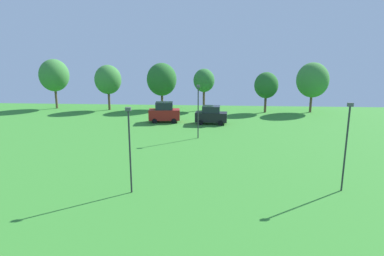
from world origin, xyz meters
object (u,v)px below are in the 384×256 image
(treeline_tree_3, at_px, (204,81))
(treeline_tree_5, at_px, (313,80))
(treeline_tree_2, at_px, (162,79))
(parked_car_leftmost, at_px, (164,112))
(parked_car_second_from_left, at_px, (211,115))
(treeline_tree_1, at_px, (108,80))
(light_post_1, at_px, (346,142))
(treeline_tree_0, at_px, (54,75))
(light_post_2, at_px, (130,145))
(light_post_0, at_px, (198,108))
(treeline_tree_4, at_px, (266,85))

(treeline_tree_3, bearing_deg, treeline_tree_5, -2.35)
(treeline_tree_2, bearing_deg, parked_car_leftmost, -79.61)
(parked_car_second_from_left, relative_size, treeline_tree_1, 0.59)
(light_post_1, xyz_separation_m, treeline_tree_3, (-10.45, 30.47, 1.19))
(treeline_tree_0, relative_size, treeline_tree_3, 1.22)
(light_post_2, relative_size, treeline_tree_0, 0.74)
(light_post_2, bearing_deg, light_post_0, 75.49)
(light_post_1, bearing_deg, treeline_tree_4, 92.18)
(light_post_2, height_order, treeline_tree_3, treeline_tree_3)
(treeline_tree_2, bearing_deg, treeline_tree_5, -2.94)
(treeline_tree_1, bearing_deg, treeline_tree_4, -1.44)
(light_post_2, bearing_deg, treeline_tree_3, 83.13)
(treeline_tree_5, bearing_deg, treeline_tree_3, 177.65)
(treeline_tree_0, bearing_deg, parked_car_second_from_left, -21.74)
(parked_car_leftmost, xyz_separation_m, treeline_tree_3, (4.88, 9.17, 3.34))
(parked_car_leftmost, xyz_separation_m, treeline_tree_4, (14.21, 7.95, 2.81))
(treeline_tree_3, distance_m, treeline_tree_4, 9.43)
(light_post_1, bearing_deg, light_post_0, 128.22)
(treeline_tree_3, relative_size, treeline_tree_4, 1.06)
(light_post_2, relative_size, treeline_tree_2, 0.80)
(treeline_tree_2, relative_size, treeline_tree_3, 1.13)
(parked_car_second_from_left, height_order, light_post_2, light_post_2)
(parked_car_second_from_left, relative_size, light_post_1, 0.68)
(treeline_tree_0, height_order, treeline_tree_3, treeline_tree_0)
(parked_car_second_from_left, height_order, treeline_tree_2, treeline_tree_2)
(treeline_tree_1, height_order, treeline_tree_3, treeline_tree_1)
(parked_car_second_from_left, height_order, treeline_tree_0, treeline_tree_0)
(light_post_0, height_order, treeline_tree_0, treeline_tree_0)
(parked_car_second_from_left, xyz_separation_m, light_post_2, (-5.09, -21.87, 2.16))
(light_post_1, bearing_deg, light_post_2, -175.01)
(parked_car_leftmost, distance_m, treeline_tree_3, 10.91)
(light_post_2, height_order, treeline_tree_2, treeline_tree_2)
(treeline_tree_2, xyz_separation_m, treeline_tree_4, (15.99, -1.73, -0.62))
(parked_car_leftmost, height_order, treeline_tree_5, treeline_tree_5)
(light_post_0, distance_m, treeline_tree_3, 17.19)
(light_post_1, relative_size, treeline_tree_3, 0.94)
(parked_car_leftmost, relative_size, treeline_tree_4, 0.69)
(light_post_0, height_order, light_post_1, light_post_1)
(treeline_tree_1, relative_size, treeline_tree_4, 1.16)
(parked_car_leftmost, relative_size, light_post_0, 0.73)
(parked_car_second_from_left, relative_size, treeline_tree_0, 0.53)
(light_post_0, bearing_deg, treeline_tree_1, 131.94)
(parked_car_leftmost, xyz_separation_m, treeline_tree_0, (-18.93, 9.32, 4.01))
(treeline_tree_4, bearing_deg, light_post_2, -113.34)
(parked_car_second_from_left, bearing_deg, parked_car_leftmost, 177.11)
(light_post_1, relative_size, light_post_2, 1.04)
(parked_car_leftmost, height_order, light_post_1, light_post_1)
(light_post_2, distance_m, treeline_tree_2, 32.38)
(treeline_tree_0, bearing_deg, treeline_tree_1, -4.90)
(light_post_0, relative_size, light_post_1, 0.95)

